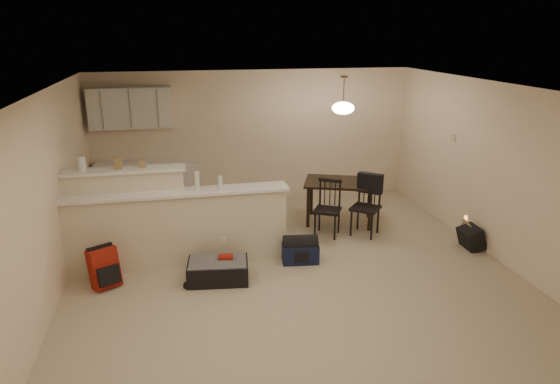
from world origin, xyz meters
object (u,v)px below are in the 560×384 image
object	(u,v)px
dining_table	(340,186)
navy_duffel	(300,253)
dining_chair_near	(327,209)
dining_chair_far	(365,206)
suitcase	(218,271)
pendant_lamp	(343,107)
black_daypack	(471,238)
red_backpack	(104,268)

from	to	relation	value
dining_table	navy_duffel	world-z (taller)	dining_table
dining_chair_near	dining_chair_far	bearing A→B (deg)	20.67
suitcase	navy_duffel	bearing A→B (deg)	21.17
dining_table	pendant_lamp	xyz separation A→B (m)	(0.00, 0.00, 1.34)
suitcase	black_daypack	size ratio (longest dim) A/B	2.12
suitcase	dining_chair_far	bearing A→B (deg)	30.44
dining_table	suitcase	xyz separation A→B (m)	(-2.25, -1.70, -0.51)
pendant_lamp	suitcase	size ratio (longest dim) A/B	0.78
suitcase	dining_table	bearing A→B (deg)	43.99
dining_chair_near	navy_duffel	distance (m)	1.14
navy_duffel	dining_table	bearing A→B (deg)	59.76
dining_chair_far	black_daypack	xyz separation A→B (m)	(1.40, -0.85, -0.32)
dining_chair_far	red_backpack	world-z (taller)	dining_chair_far
dining_table	red_backpack	size ratio (longest dim) A/B	2.66
dining_table	dining_chair_near	size ratio (longest dim) A/B	1.51
dining_chair_near	black_daypack	bearing A→B (deg)	4.64
pendant_lamp	suitcase	world-z (taller)	pendant_lamp
red_backpack	black_daypack	distance (m)	5.33
dining_table	dining_chair_near	xyz separation A→B (m)	(-0.38, -0.52, -0.19)
suitcase	dining_chair_near	bearing A→B (deg)	39.10
red_backpack	pendant_lamp	bearing A→B (deg)	-6.84
navy_duffel	suitcase	bearing A→B (deg)	-159.17
dining_chair_near	dining_chair_far	world-z (taller)	dining_chair_far
black_daypack	red_backpack	bearing A→B (deg)	92.88
dining_table	navy_duffel	size ratio (longest dim) A/B	2.69
dining_chair_far	red_backpack	distance (m)	4.05
pendant_lamp	dining_chair_far	size ratio (longest dim) A/B	0.64
red_backpack	black_daypack	bearing A→B (deg)	-28.69
dining_table	dining_chair_far	world-z (taller)	dining_chair_far
black_daypack	dining_table	bearing A→B (deg)	49.91
dining_chair_near	suitcase	distance (m)	2.23
pendant_lamp	red_backpack	size ratio (longest dim) A/B	1.19
suitcase	navy_duffel	distance (m)	1.24
suitcase	black_daypack	distance (m)	3.88
dining_table	pendant_lamp	size ratio (longest dim) A/B	2.23
dining_chair_near	dining_chair_far	distance (m)	0.62
dining_chair_far	navy_duffel	bearing A→B (deg)	-108.60
dining_table	suitcase	bearing A→B (deg)	-122.68
pendant_lamp	suitcase	distance (m)	3.37
dining_chair_near	dining_table	bearing A→B (deg)	83.83
dining_table	black_daypack	bearing A→B (deg)	-21.77
red_backpack	black_daypack	xyz separation A→B (m)	(5.33, 0.08, -0.10)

